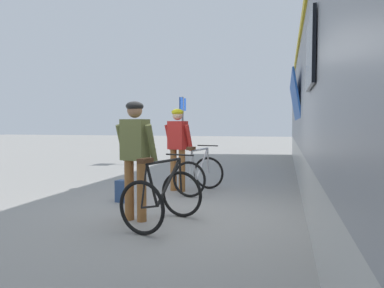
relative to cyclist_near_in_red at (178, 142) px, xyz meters
name	(u,v)px	position (x,y,z in m)	size (l,w,h in m)	color
ground_plane	(187,216)	(0.76, -1.99, -1.05)	(80.00, 80.00, 0.00)	gray
cyclist_near_in_red	(178,142)	(0.00, 0.00, 0.00)	(0.66, 0.44, 1.76)	#935B2D
cyclist_far_in_olive	(135,150)	(0.09, -2.42, 0.00)	(0.65, 0.38, 1.76)	#935B2D
bicycle_near_silver	(199,174)	(0.49, -0.08, -0.65)	(0.88, 1.17, 0.99)	black
bicycle_far_black	(163,197)	(0.57, -2.56, -0.65)	(0.94, 1.21, 0.99)	black
backpack_on_platform	(124,191)	(-0.64, -1.31, -0.85)	(0.28, 0.18, 0.40)	navy
platform_sign_post	(183,119)	(-1.26, 4.67, 0.57)	(0.08, 0.70, 2.40)	#595B60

